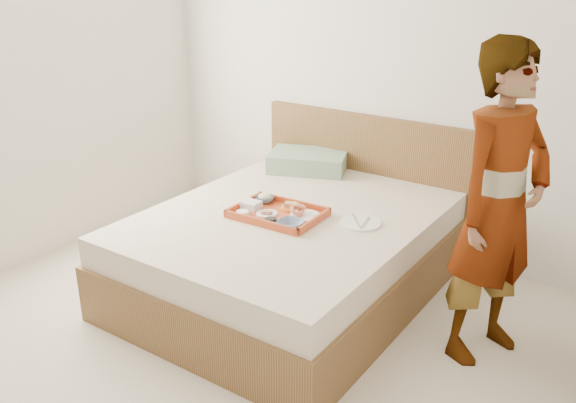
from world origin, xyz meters
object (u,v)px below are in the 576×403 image
(bed, at_px, (290,252))
(dinner_plate, at_px, (360,223))
(person, at_px, (499,207))
(tray, at_px, (278,213))

(bed, distance_m, dinner_plate, 0.52)
(bed, height_order, person, person)
(bed, bearing_deg, dinner_plate, 12.73)
(bed, height_order, tray, tray)
(dinner_plate, xyz_separation_m, person, (0.78, -0.03, 0.29))
(tray, bearing_deg, person, 4.82)
(bed, bearing_deg, tray, -112.12)
(bed, distance_m, tray, 0.30)
(tray, relative_size, dinner_plate, 2.18)
(person, bearing_deg, dinner_plate, 109.43)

